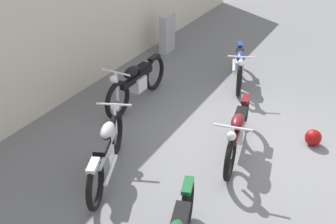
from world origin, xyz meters
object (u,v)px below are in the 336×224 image
Objects in this scene: motorcycle_blue at (239,65)px; motorcycle_black at (136,82)px; helmet at (313,137)px; motorcycle_silver at (107,151)px; stone_marker at (167,34)px; motorcycle_maroon at (238,131)px.

motorcycle_black is (-1.96, 1.55, 0.04)m from motorcycle_blue.
helmet is 3.62m from motorcycle_black.
motorcycle_silver reaches higher than motorcycle_blue.
stone_marker reaches higher than motorcycle_blue.
stone_marker is 0.52× the size of motorcycle_silver.
stone_marker is at bearing 58.01° from helmet.
motorcycle_blue is (2.74, 0.94, -0.02)m from motorcycle_maroon.
motorcycle_maroon is (-3.69, -3.33, -0.06)m from stone_marker.
motorcycle_silver is at bearing -161.68° from stone_marker.
motorcycle_black reaches higher than helmet.
helmet is at bearing 91.83° from motorcycle_black.
motorcycle_blue reaches higher than helmet.
helmet is at bearing 28.70° from motorcycle_blue.
motorcycle_black is (-0.14, 3.60, 0.34)m from helmet.
motorcycle_maroon is 2.61m from motorcycle_black.
motorcycle_black is (-2.91, -0.84, -0.03)m from stone_marker.
motorcycle_black is at bearing -117.74° from motorcycle_maroon.
stone_marker is 4.97m from motorcycle_maroon.
stone_marker is 5.49m from motorcycle_silver.
stone_marker is 3.02m from motorcycle_black.
motorcycle_silver is 0.89× the size of motorcycle_black.
stone_marker is 3.49× the size of helmet.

